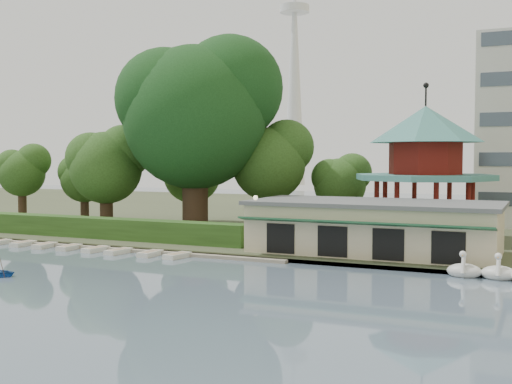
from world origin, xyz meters
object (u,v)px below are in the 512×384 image
Objects in this scene: dock at (99,247)px; pavilion at (425,159)px; boathouse at (374,226)px; big_tree at (198,108)px.

dock is 29.14m from pavilion.
boathouse is (22.00, 4.77, 2.25)m from dock.
big_tree reaches higher than pavilion.
big_tree is (-18.81, 6.25, 9.98)m from boathouse.
big_tree is at bearing 73.87° from dock.
pavilion reaches higher than boathouse.
dock is 1.79× the size of big_tree.
boathouse is 0.98× the size of big_tree.
big_tree reaches higher than dock.
pavilion is 21.70m from big_tree.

